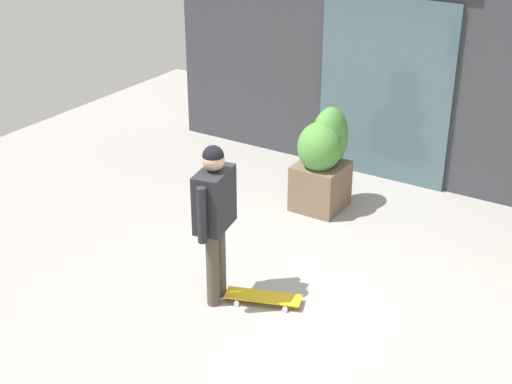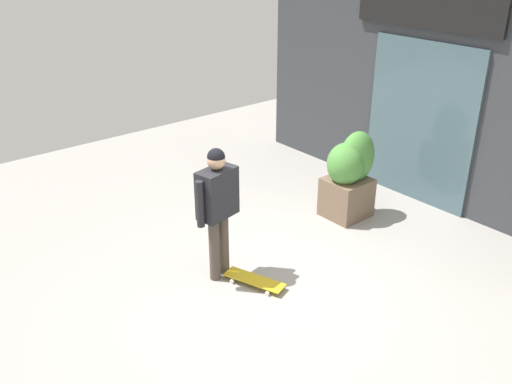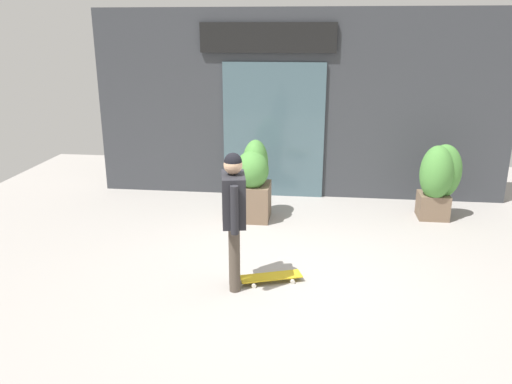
% 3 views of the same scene
% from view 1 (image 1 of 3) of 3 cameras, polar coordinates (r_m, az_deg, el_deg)
% --- Properties ---
extents(ground_plane, '(12.00, 12.00, 0.00)m').
position_cam_1_polar(ground_plane, '(7.46, 2.12, -8.46)').
color(ground_plane, '#9E9993').
extents(building_facade, '(7.39, 0.31, 3.33)m').
position_cam_1_polar(building_facade, '(9.69, 12.75, 9.92)').
color(building_facade, '#383A3F').
rests_on(building_facade, ground_plane).
extents(skateboarder, '(0.35, 0.64, 1.66)m').
position_cam_1_polar(skateboarder, '(6.98, -3.22, -1.29)').
color(skateboarder, '#4C4238').
rests_on(skateboarder, ground_plane).
extents(skateboard, '(0.79, 0.45, 0.08)m').
position_cam_1_polar(skateboard, '(7.41, 0.55, -8.11)').
color(skateboard, gold).
rests_on(skateboard, ground_plane).
extents(planter_box_right, '(0.58, 0.76, 1.29)m').
position_cam_1_polar(planter_box_right, '(9.02, 5.20, 2.59)').
color(planter_box_right, brown).
rests_on(planter_box_right, ground_plane).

